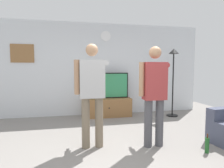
# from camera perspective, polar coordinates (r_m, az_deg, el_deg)

# --- Properties ---
(ground_plane) EXTENTS (8.40, 8.40, 0.00)m
(ground_plane) POSITION_cam_1_polar(r_m,az_deg,el_deg) (3.10, 3.50, -21.65)
(ground_plane) COLOR gray
(back_wall) EXTENTS (6.40, 0.10, 2.70)m
(back_wall) POSITION_cam_1_polar(r_m,az_deg,el_deg) (5.68, -4.28, 4.43)
(back_wall) COLOR silver
(back_wall) RESTS_ON ground_plane
(tv_stand) EXTENTS (1.33, 0.50, 0.52)m
(tv_stand) POSITION_cam_1_polar(r_m,az_deg,el_deg) (5.48, -1.33, -7.03)
(tv_stand) COLOR olive
(tv_stand) RESTS_ON ground_plane
(television) EXTENTS (1.22, 0.07, 0.73)m
(television) POSITION_cam_1_polar(r_m,az_deg,el_deg) (5.43, -1.43, -0.44)
(television) COLOR black
(television) RESTS_ON tv_stand
(wall_clock) EXTENTS (0.29, 0.03, 0.29)m
(wall_clock) POSITION_cam_1_polar(r_m,az_deg,el_deg) (5.73, -1.91, 14.26)
(wall_clock) COLOR white
(framed_picture) EXTENTS (0.60, 0.04, 0.50)m
(framed_picture) POSITION_cam_1_polar(r_m,az_deg,el_deg) (5.75, -25.44, 8.36)
(framed_picture) COLOR olive
(floor_lamp) EXTENTS (0.32, 0.32, 1.93)m
(floor_lamp) POSITION_cam_1_polar(r_m,az_deg,el_deg) (5.67, 18.02, 4.55)
(floor_lamp) COLOR black
(floor_lamp) RESTS_ON ground_plane
(person_standing_nearer_lamp) EXTENTS (0.60, 0.78, 1.79)m
(person_standing_nearer_lamp) POSITION_cam_1_polar(r_m,az_deg,el_deg) (3.26, -6.02, -1.58)
(person_standing_nearer_lamp) COLOR #7A6B56
(person_standing_nearer_lamp) RESTS_ON ground_plane
(person_standing_nearer_couch) EXTENTS (0.57, 0.78, 1.75)m
(person_standing_nearer_couch) POSITION_cam_1_polar(r_m,az_deg,el_deg) (3.37, 12.59, -2.01)
(person_standing_nearer_couch) COLOR #4C4C51
(person_standing_nearer_couch) RESTS_ON ground_plane
(beverage_bottle) EXTENTS (0.07, 0.07, 0.32)m
(beverage_bottle) POSITION_cam_1_polar(r_m,az_deg,el_deg) (3.59, 26.75, -16.14)
(beverage_bottle) COLOR #1E5923
(beverage_bottle) RESTS_ON ground_plane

